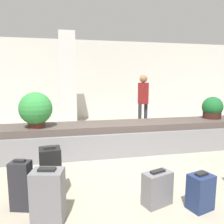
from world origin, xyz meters
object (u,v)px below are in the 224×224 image
object	(u,v)px
suitcase_1	(51,172)
potted_plant_0	(36,110)
suitcase_3	(157,188)
suitcase_4	(21,185)
suitcase_5	(200,192)
potted_plant_1	(212,108)
traveler_0	(143,97)
pillar	(68,80)
suitcase_2	(48,196)

from	to	relation	value
suitcase_1	potted_plant_0	world-z (taller)	potted_plant_0
suitcase_3	suitcase_4	xyz separation A→B (m)	(-1.71, 0.27, 0.09)
suitcase_5	potted_plant_1	world-z (taller)	potted_plant_1
suitcase_1	traveler_0	world-z (taller)	traveler_0
pillar	suitcase_4	size ratio (longest dim) A/B	4.93
pillar	suitcase_3	distance (m)	5.52
suitcase_1	suitcase_5	world-z (taller)	suitcase_1
suitcase_5	potted_plant_0	size ratio (longest dim) A/B	0.67
potted_plant_1	suitcase_2	bearing A→B (deg)	-148.07
suitcase_4	potted_plant_1	world-z (taller)	potted_plant_1
suitcase_5	potted_plant_1	distance (m)	3.24
potted_plant_0	traveler_0	world-z (taller)	traveler_0
suitcase_2	suitcase_3	world-z (taller)	suitcase_2
suitcase_2	suitcase_5	size ratio (longest dim) A/B	1.36
suitcase_5	traveler_0	distance (m)	4.50
suitcase_2	potted_plant_1	size ratio (longest dim) A/B	1.21
potted_plant_1	traveler_0	xyz separation A→B (m)	(-1.16, 1.85, 0.16)
suitcase_2	traveler_0	world-z (taller)	traveler_0
pillar	suitcase_5	distance (m)	5.82
suitcase_1	suitcase_2	xyz separation A→B (m)	(0.01, -0.57, -0.04)
pillar	suitcase_4	distance (m)	5.18
pillar	potted_plant_1	size ratio (longest dim) A/B	5.92
suitcase_2	suitcase_4	world-z (taller)	suitcase_2
suitcase_1	potted_plant_0	size ratio (longest dim) A/B	1.02
suitcase_4	potted_plant_0	world-z (taller)	potted_plant_0
pillar	suitcase_3	size ratio (longest dim) A/B	6.81
potted_plant_0	potted_plant_1	distance (m)	4.18
suitcase_4	suitcase_3	bearing A→B (deg)	6.42
suitcase_5	suitcase_2	bearing A→B (deg)	160.47
suitcase_4	potted_plant_1	xyz separation A→B (m)	(4.16, 2.02, 0.60)
pillar	suitcase_3	xyz separation A→B (m)	(1.05, -5.24, -1.38)
pillar	suitcase_1	distance (m)	4.92
suitcase_2	potted_plant_0	size ratio (longest dim) A/B	0.91
potted_plant_0	potted_plant_1	bearing A→B (deg)	2.72
suitcase_1	suitcase_3	xyz separation A→B (m)	(1.37, -0.49, -0.13)
suitcase_2	suitcase_3	bearing A→B (deg)	15.84
suitcase_2	traveler_0	distance (m)	5.04
suitcase_1	traveler_0	bearing A→B (deg)	47.19
pillar	suitcase_2	size ratio (longest dim) A/B	4.89
suitcase_2	suitcase_5	distance (m)	1.86
suitcase_3	suitcase_1	bearing A→B (deg)	141.65
suitcase_4	suitcase_2	bearing A→B (deg)	-29.50
suitcase_1	suitcase_5	bearing A→B (deg)	-27.23
suitcase_3	pillar	bearing A→B (deg)	82.54
potted_plant_0	suitcase_4	bearing A→B (deg)	-89.34
suitcase_5	traveler_0	xyz separation A→B (m)	(0.80, 4.35, 0.84)
suitcase_2	suitcase_4	distance (m)	0.50
suitcase_4	potted_plant_0	bearing A→B (deg)	105.91
suitcase_1	suitcase_3	distance (m)	1.46
suitcase_4	traveler_0	bearing A→B (deg)	67.49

